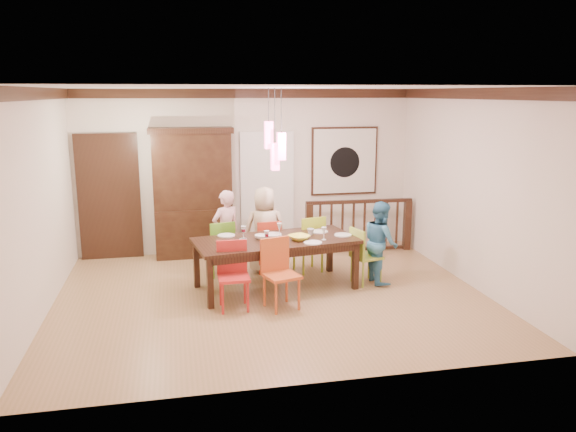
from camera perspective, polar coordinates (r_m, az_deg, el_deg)
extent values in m
plane|color=#9E7B4C|center=(8.07, -1.63, -8.14)|extent=(6.00, 6.00, 0.00)
plane|color=white|center=(7.56, -1.77, 12.93)|extent=(6.00, 6.00, 0.00)
plane|color=beige|center=(10.12, -4.14, 4.53)|extent=(6.00, 0.00, 6.00)
plane|color=beige|center=(7.76, -24.08, 1.07)|extent=(0.00, 5.00, 5.00)
plane|color=beige|center=(8.70, 18.18, 2.66)|extent=(0.00, 5.00, 5.00)
cube|color=black|center=(10.11, -17.68, 1.67)|extent=(1.04, 0.07, 2.24)
cube|color=silver|center=(10.20, -2.13, 2.34)|extent=(0.97, 0.05, 2.22)
cube|color=black|center=(10.46, 5.74, 5.58)|extent=(1.25, 0.04, 1.25)
cube|color=silver|center=(10.43, 5.78, 5.57)|extent=(1.18, 0.02, 1.18)
cylinder|color=black|center=(10.42, 5.80, 5.45)|extent=(0.56, 0.01, 0.56)
cube|color=#F94A85|center=(7.96, -1.97, 8.21)|extent=(0.11, 0.11, 0.38)
cylinder|color=black|center=(7.94, -2.00, 11.24)|extent=(0.01, 0.01, 0.46)
cube|color=#F94A85|center=(7.90, -0.69, 7.10)|extent=(0.11, 0.11, 0.38)
cylinder|color=black|center=(7.87, -0.70, 10.69)|extent=(0.01, 0.01, 0.61)
cube|color=#F94A85|center=(7.95, -1.33, 6.04)|extent=(0.11, 0.11, 0.38)
cylinder|color=black|center=(7.91, -1.35, 10.15)|extent=(0.01, 0.01, 0.76)
cube|color=black|center=(8.18, -1.28, -2.52)|extent=(2.46, 1.41, 0.05)
cube|color=black|center=(8.60, -8.96, -4.52)|extent=(0.09, 0.09, 0.70)
cube|color=black|center=(8.94, 5.07, -3.75)|extent=(0.09, 0.09, 0.70)
cube|color=black|center=(7.74, -8.63, -6.43)|extent=(0.09, 0.09, 0.70)
cube|color=black|center=(8.13, 6.87, -5.46)|extent=(0.09, 0.09, 0.70)
cube|color=black|center=(8.64, -1.84, -2.21)|extent=(2.11, 0.37, 0.10)
cube|color=black|center=(7.75, -0.66, -3.93)|extent=(2.11, 0.37, 0.10)
cube|color=#61A526|center=(8.93, -6.96, -3.30)|extent=(0.48, 0.48, 0.04)
cube|color=#61A526|center=(8.87, -7.00, -1.82)|extent=(0.40, 0.13, 0.44)
cylinder|color=#61A526|center=(8.83, -7.88, -4.99)|extent=(0.03, 0.03, 0.42)
cylinder|color=#61A526|center=(8.86, -5.79, -4.88)|extent=(0.03, 0.03, 0.42)
cylinder|color=#61A526|center=(9.14, -8.01, -4.39)|extent=(0.03, 0.03, 0.42)
cylinder|color=#61A526|center=(9.16, -6.00, -4.29)|extent=(0.03, 0.03, 0.42)
cube|color=red|center=(9.05, -2.13, -3.09)|extent=(0.41, 0.41, 0.04)
cube|color=red|center=(8.99, -2.15, -1.68)|extent=(0.39, 0.06, 0.42)
cylinder|color=red|center=(8.93, -2.95, -4.72)|extent=(0.03, 0.03, 0.41)
cylinder|color=red|center=(8.98, -0.97, -4.61)|extent=(0.03, 0.03, 0.41)
cylinder|color=red|center=(9.23, -3.25, -4.16)|extent=(0.03, 0.03, 0.41)
cylinder|color=red|center=(9.28, -1.33, -4.05)|extent=(0.03, 0.03, 0.41)
cube|color=#ACCB27|center=(9.05, 2.05, -2.89)|extent=(0.51, 0.51, 0.04)
cube|color=#ACCB27|center=(8.98, 2.06, -1.36)|extent=(0.41, 0.14, 0.46)
cylinder|color=#ACCB27|center=(8.91, 1.24, -4.64)|extent=(0.04, 0.04, 0.44)
cylinder|color=#ACCB27|center=(8.99, 3.34, -4.51)|extent=(0.04, 0.04, 0.44)
cylinder|color=#ACCB27|center=(9.23, 0.77, -4.04)|extent=(0.04, 0.04, 0.44)
cylinder|color=#ACCB27|center=(9.30, 2.81, -3.92)|extent=(0.04, 0.04, 0.44)
cube|color=red|center=(7.51, -5.54, -6.25)|extent=(0.41, 0.41, 0.04)
cube|color=red|center=(7.43, -5.58, -4.48)|extent=(0.41, 0.04, 0.45)
cylinder|color=red|center=(7.41, -6.65, -8.35)|extent=(0.03, 0.03, 0.43)
cylinder|color=red|center=(7.45, -4.09, -8.21)|extent=(0.03, 0.03, 0.43)
cylinder|color=red|center=(7.72, -6.86, -7.50)|extent=(0.03, 0.03, 0.43)
cylinder|color=red|center=(7.75, -4.42, -7.36)|extent=(0.03, 0.03, 0.43)
cube|color=#C05122|center=(7.49, -0.67, -6.09)|extent=(0.53, 0.53, 0.04)
cube|color=#C05122|center=(7.42, -0.67, -4.25)|extent=(0.42, 0.16, 0.46)
cylinder|color=#C05122|center=(7.38, -1.73, -8.29)|extent=(0.04, 0.04, 0.44)
cylinder|color=#C05122|center=(7.45, 0.89, -8.11)|extent=(0.04, 0.04, 0.44)
cylinder|color=#C05122|center=(7.70, -2.17, -7.41)|extent=(0.04, 0.04, 0.44)
cylinder|color=#C05122|center=(7.76, 0.34, -7.24)|extent=(0.04, 0.04, 0.44)
cube|color=#92AE36|center=(8.55, 7.97, -4.11)|extent=(0.47, 0.47, 0.04)
cube|color=#92AE36|center=(8.49, 8.02, -2.61)|extent=(0.13, 0.39, 0.43)
cylinder|color=#92AE36|center=(8.42, 7.27, -5.87)|extent=(0.03, 0.03, 0.41)
cylinder|color=#92AE36|center=(8.53, 9.29, -5.70)|extent=(0.03, 0.03, 0.41)
cylinder|color=#92AE36|center=(8.71, 6.61, -5.24)|extent=(0.03, 0.03, 0.41)
cylinder|color=#92AE36|center=(8.81, 8.56, -5.09)|extent=(0.03, 0.03, 0.41)
cube|color=black|center=(10.02, -9.49, -1.64)|extent=(1.33, 0.44, 0.86)
cube|color=black|center=(9.84, -9.72, 4.58)|extent=(1.33, 0.40, 1.33)
cube|color=black|center=(10.02, -9.76, 4.73)|extent=(1.14, 0.02, 1.14)
cube|color=black|center=(9.77, -9.87, 8.57)|extent=(1.43, 0.44, 0.10)
cube|color=black|center=(9.96, 2.19, -1.37)|extent=(0.12, 0.12, 0.92)
cube|color=black|center=(10.54, 11.95, -0.87)|extent=(0.12, 0.12, 0.92)
cube|color=black|center=(10.11, 7.28, 1.47)|extent=(1.96, 0.15, 0.06)
cube|color=black|center=(10.32, 7.15, -3.33)|extent=(1.84, 0.12, 0.05)
imported|color=#FFC2D0|center=(8.98, -6.31, -1.60)|extent=(0.58, 0.51, 1.34)
imported|color=beige|center=(8.96, -2.35, -1.40)|extent=(0.72, 0.51, 1.39)
imported|color=teal|center=(8.60, 9.39, -2.62)|extent=(0.49, 0.62, 1.25)
imported|color=#FBED47|center=(8.11, 1.14, -2.20)|extent=(0.39, 0.39, 0.07)
imported|color=white|center=(8.16, -2.69, -2.15)|extent=(0.25, 0.25, 0.06)
imported|color=silver|center=(7.88, -4.60, -2.61)|extent=(0.13, 0.13, 0.09)
imported|color=silver|center=(8.40, 2.31, -1.61)|extent=(0.11, 0.11, 0.10)
cylinder|color=white|center=(8.40, -6.29, -1.97)|extent=(0.26, 0.26, 0.01)
cylinder|color=white|center=(8.41, -1.55, -1.87)|extent=(0.26, 0.26, 0.01)
cylinder|color=white|center=(8.59, 3.22, -1.58)|extent=(0.26, 0.26, 0.01)
cylinder|color=white|center=(7.84, -5.54, -2.99)|extent=(0.26, 0.26, 0.01)
cylinder|color=white|center=(7.95, 2.54, -2.72)|extent=(0.26, 0.26, 0.01)
cylinder|color=white|center=(8.41, 5.60, -1.93)|extent=(0.26, 0.26, 0.01)
cube|color=#D83359|center=(7.78, -1.27, -3.05)|extent=(0.18, 0.14, 0.01)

